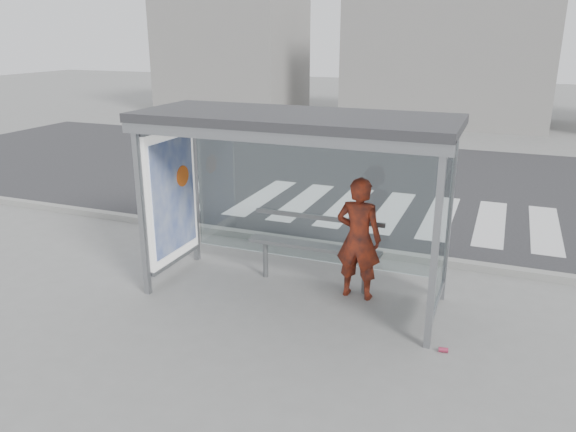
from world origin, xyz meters
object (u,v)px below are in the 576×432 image
at_px(bus_shelter, 270,158).
at_px(person, 359,238).
at_px(soda_can, 443,350).
at_px(bench, 314,246).

bearing_deg(bus_shelter, person, 12.80).
bearing_deg(person, soda_can, 142.81).
xyz_separation_m(person, soda_can, (1.36, -1.09, -0.85)).
distance_m(bus_shelter, person, 1.66).
xyz_separation_m(bus_shelter, person, (1.22, 0.28, -1.10)).
bearing_deg(soda_can, bench, 148.88).
relative_size(bus_shelter, person, 2.40).
bearing_deg(bench, person, -12.64).
distance_m(bus_shelter, bench, 1.53).
bearing_deg(bus_shelter, soda_can, -17.48).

